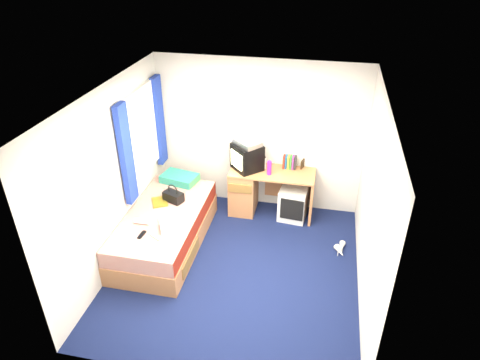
% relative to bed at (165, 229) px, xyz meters
% --- Properties ---
extents(ground, '(3.40, 3.40, 0.00)m').
position_rel_bed_xyz_m(ground, '(1.10, -0.32, -0.27)').
color(ground, '#0C1438').
rests_on(ground, ground).
extents(room_shell, '(3.40, 3.40, 3.40)m').
position_rel_bed_xyz_m(room_shell, '(1.10, -0.32, 1.18)').
color(room_shell, white).
rests_on(room_shell, ground).
extents(bed, '(1.01, 2.00, 0.54)m').
position_rel_bed_xyz_m(bed, '(0.00, 0.00, 0.00)').
color(bed, '#B97B4D').
rests_on(bed, ground).
extents(pillow, '(0.60, 0.45, 0.12)m').
position_rel_bed_xyz_m(pillow, '(-0.06, 0.87, 0.33)').
color(pillow, '#186A9F').
rests_on(pillow, bed).
extents(desk, '(1.30, 0.55, 0.75)m').
position_rel_bed_xyz_m(desk, '(1.09, 1.12, 0.14)').
color(desk, '#B97B4D').
rests_on(desk, ground).
extents(storage_cube, '(0.45, 0.45, 0.51)m').
position_rel_bed_xyz_m(storage_cube, '(1.72, 1.05, -0.01)').
color(storage_cube, silver).
rests_on(storage_cube, ground).
extents(crt_tv, '(0.55, 0.55, 0.40)m').
position_rel_bed_xyz_m(crt_tv, '(0.96, 1.12, 0.68)').
color(crt_tv, black).
rests_on(crt_tv, desk).
extents(vcr, '(0.47, 0.46, 0.07)m').
position_rel_bed_xyz_m(vcr, '(0.97, 1.12, 0.92)').
color(vcr, '#BDBEC0').
rests_on(vcr, crt_tv).
extents(book_row, '(0.20, 0.13, 0.20)m').
position_rel_bed_xyz_m(book_row, '(1.60, 1.28, 0.58)').
color(book_row, maroon).
rests_on(book_row, desk).
extents(picture_frame, '(0.05, 0.12, 0.14)m').
position_rel_bed_xyz_m(picture_frame, '(1.80, 1.32, 0.55)').
color(picture_frame, black).
rests_on(picture_frame, desk).
extents(pink_water_bottle, '(0.08, 0.08, 0.21)m').
position_rel_bed_xyz_m(pink_water_bottle, '(1.33, 1.02, 0.59)').
color(pink_water_bottle, '#E9209A').
rests_on(pink_water_bottle, desk).
extents(aerosol_can, '(0.06, 0.06, 0.18)m').
position_rel_bed_xyz_m(aerosol_can, '(1.23, 1.19, 0.57)').
color(aerosol_can, silver).
rests_on(aerosol_can, desk).
extents(handbag, '(0.33, 0.26, 0.27)m').
position_rel_bed_xyz_m(handbag, '(0.04, 0.32, 0.35)').
color(handbag, black).
rests_on(handbag, bed).
extents(towel, '(0.39, 0.37, 0.10)m').
position_rel_bed_xyz_m(towel, '(0.25, -0.31, 0.32)').
color(towel, white).
rests_on(towel, bed).
extents(magazine, '(0.32, 0.35, 0.01)m').
position_rel_bed_xyz_m(magazine, '(-0.15, 0.24, 0.28)').
color(magazine, gold).
rests_on(magazine, bed).
extents(water_bottle, '(0.20, 0.08, 0.07)m').
position_rel_bed_xyz_m(water_bottle, '(-0.18, -0.30, 0.31)').
color(water_bottle, white).
rests_on(water_bottle, bed).
extents(colour_swatch_fan, '(0.22, 0.16, 0.01)m').
position_rel_bed_xyz_m(colour_swatch_fan, '(0.10, -0.54, 0.28)').
color(colour_swatch_fan, orange).
rests_on(colour_swatch_fan, bed).
extents(remote_control, '(0.06, 0.16, 0.02)m').
position_rel_bed_xyz_m(remote_control, '(-0.09, -0.54, 0.28)').
color(remote_control, black).
rests_on(remote_control, bed).
extents(window_assembly, '(0.11, 1.42, 1.40)m').
position_rel_bed_xyz_m(window_assembly, '(-0.45, 0.58, 1.15)').
color(window_assembly, silver).
rests_on(window_assembly, room_shell).
extents(white_heels, '(0.18, 0.33, 0.09)m').
position_rel_bed_xyz_m(white_heels, '(2.47, 0.33, -0.23)').
color(white_heels, beige).
rests_on(white_heels, ground).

